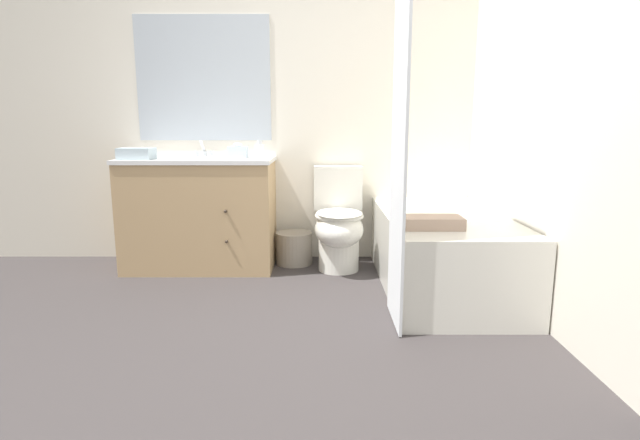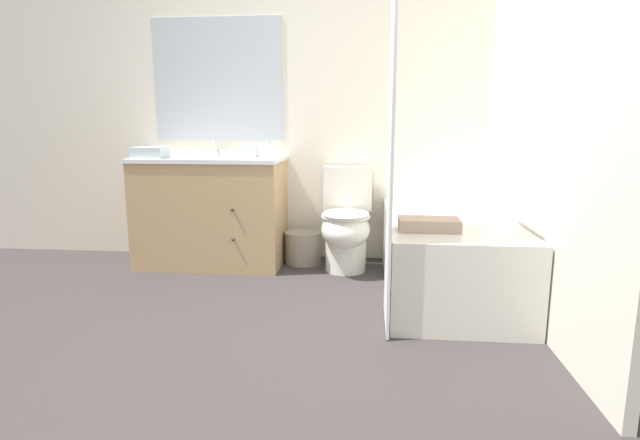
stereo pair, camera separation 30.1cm
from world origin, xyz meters
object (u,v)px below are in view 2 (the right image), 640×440
(wastebasket, at_px, (303,248))
(bath_towel_folded, at_px, (429,224))
(bathtub, at_px, (446,254))
(hand_towel_folded, at_px, (150,153))
(sink_faucet, at_px, (217,151))
(vanity_cabinet, at_px, (212,210))
(toilet, at_px, (346,224))
(tissue_box, at_px, (248,151))
(soap_dispenser, at_px, (269,150))

(wastebasket, bearing_deg, bath_towel_folded, -50.47)
(bathtub, relative_size, hand_towel_folded, 6.75)
(wastebasket, bearing_deg, hand_towel_folded, -167.98)
(sink_faucet, bearing_deg, vanity_cabinet, -90.00)
(toilet, relative_size, hand_towel_folded, 3.27)
(sink_faucet, xyz_separation_m, toilet, (1.03, -0.25, -0.51))
(vanity_cabinet, height_order, tissue_box, tissue_box)
(bathtub, relative_size, wastebasket, 5.51)
(vanity_cabinet, xyz_separation_m, wastebasket, (0.69, 0.08, -0.29))
(toilet, bearing_deg, hand_towel_folded, -176.41)
(toilet, bearing_deg, vanity_cabinet, 176.55)
(hand_towel_folded, bearing_deg, bathtub, -9.24)
(tissue_box, relative_size, soap_dispenser, 1.08)
(wastebasket, relative_size, soap_dispenser, 2.15)
(vanity_cabinet, xyz_separation_m, bathtub, (1.69, -0.49, -0.17))
(sink_faucet, bearing_deg, bathtub, -21.76)
(bathtub, bearing_deg, bath_towel_folded, -110.89)
(bathtub, bearing_deg, wastebasket, 150.25)
(toilet, xyz_separation_m, wastebasket, (-0.34, 0.14, -0.22))
(sink_faucet, height_order, wastebasket, sink_faucet)
(sink_faucet, relative_size, hand_towel_folded, 0.62)
(vanity_cabinet, xyz_separation_m, toilet, (1.03, -0.06, -0.07))
(tissue_box, bearing_deg, vanity_cabinet, -169.81)
(tissue_box, bearing_deg, sink_faucet, 154.93)
(bathtub, distance_m, hand_towel_folded, 2.19)
(toilet, bearing_deg, bath_towel_folded, -60.32)
(sink_faucet, xyz_separation_m, bathtub, (1.69, -0.67, -0.61))
(sink_faucet, distance_m, bath_towel_folded, 1.91)
(hand_towel_folded, height_order, bath_towel_folded, hand_towel_folded)
(soap_dispenser, bearing_deg, sink_faucet, 153.00)
(bathtub, xyz_separation_m, soap_dispenser, (-1.23, 0.44, 0.63))
(toilet, bearing_deg, wastebasket, 157.23)
(soap_dispenser, bearing_deg, tissue_box, 150.00)
(wastebasket, distance_m, bath_towel_folded, 1.36)
(sink_faucet, relative_size, bathtub, 0.09)
(toilet, relative_size, tissue_box, 5.33)
(bath_towel_folded, bearing_deg, sink_faucet, 143.89)
(bathtub, bearing_deg, vanity_cabinet, 163.82)
(sink_faucet, height_order, toilet, sink_faucet)
(vanity_cabinet, height_order, soap_dispenser, soap_dispenser)
(sink_faucet, xyz_separation_m, hand_towel_folded, (-0.39, -0.33, 0.01))
(sink_faucet, bearing_deg, tissue_box, -25.07)
(hand_towel_folded, bearing_deg, soap_dispenser, 6.80)
(tissue_box, bearing_deg, wastebasket, 4.02)
(toilet, height_order, bathtub, toilet)
(sink_faucet, relative_size, soap_dispenser, 1.09)
(soap_dispenser, bearing_deg, vanity_cabinet, 173.82)
(sink_faucet, height_order, soap_dispenser, soap_dispenser)
(bathtub, distance_m, wastebasket, 1.15)
(sink_faucet, distance_m, wastebasket, 1.01)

